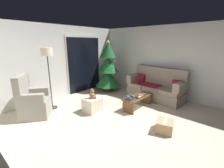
# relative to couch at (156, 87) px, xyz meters

# --- Properties ---
(ground_plane) EXTENTS (7.00, 7.00, 0.00)m
(ground_plane) POSITION_rel_couch_xyz_m (-2.32, -0.37, -0.40)
(ground_plane) COLOR beige
(wall_back) EXTENTS (5.72, 0.12, 2.50)m
(wall_back) POSITION_rel_couch_xyz_m (-2.32, 2.69, 0.85)
(wall_back) COLOR silver
(wall_back) RESTS_ON ground
(wall_right) EXTENTS (0.12, 6.00, 2.50)m
(wall_right) POSITION_rel_couch_xyz_m (0.54, -0.37, 0.85)
(wall_right) COLOR silver
(wall_right) RESTS_ON ground
(patio_door_frame) EXTENTS (1.60, 0.02, 2.20)m
(patio_door_frame) POSITION_rel_couch_xyz_m (-1.02, 2.62, 0.70)
(patio_door_frame) COLOR silver
(patio_door_frame) RESTS_ON ground
(patio_door_glass) EXTENTS (1.50, 0.02, 2.10)m
(patio_door_glass) POSITION_rel_couch_xyz_m (-1.02, 2.60, 0.65)
(patio_door_glass) COLOR black
(patio_door_glass) RESTS_ON ground
(couch) EXTENTS (0.91, 1.99, 1.08)m
(couch) POSITION_rel_couch_xyz_m (0.00, 0.00, 0.00)
(couch) COLOR gray
(couch) RESTS_ON ground
(coffee_table) EXTENTS (1.10, 0.40, 0.37)m
(coffee_table) POSITION_rel_couch_xyz_m (-1.11, 0.02, -0.15)
(coffee_table) COLOR brown
(coffee_table) RESTS_ON ground
(remote_white) EXTENTS (0.16, 0.06, 0.02)m
(remote_white) POSITION_rel_couch_xyz_m (-1.14, -0.06, -0.02)
(remote_white) COLOR silver
(remote_white) RESTS_ON coffee_table
(remote_graphite) EXTENTS (0.16, 0.06, 0.02)m
(remote_graphite) POSITION_rel_couch_xyz_m (-0.83, -0.06, -0.02)
(remote_graphite) COLOR #333338
(remote_graphite) RESTS_ON coffee_table
(remote_silver) EXTENTS (0.08, 0.16, 0.02)m
(remote_silver) POSITION_rel_couch_xyz_m (-0.97, 0.01, -0.02)
(remote_silver) COLOR #ADADB2
(remote_silver) RESTS_ON coffee_table
(remote_black) EXTENTS (0.11, 0.16, 0.02)m
(remote_black) POSITION_rel_couch_xyz_m (-1.25, -0.01, -0.02)
(remote_black) COLOR black
(remote_black) RESTS_ON coffee_table
(book_stack) EXTENTS (0.27, 0.21, 0.09)m
(book_stack) POSITION_rel_couch_xyz_m (-1.45, 0.04, 0.01)
(book_stack) COLOR #337042
(book_stack) RESTS_ON coffee_table
(cell_phone) EXTENTS (0.13, 0.16, 0.01)m
(cell_phone) POSITION_rel_couch_xyz_m (-1.46, 0.02, 0.06)
(cell_phone) COLOR black
(cell_phone) RESTS_ON book_stack
(christmas_tree) EXTENTS (1.02, 1.02, 2.03)m
(christmas_tree) POSITION_rel_couch_xyz_m (-0.45, 1.86, 0.50)
(christmas_tree) COLOR #4C1E19
(christmas_tree) RESTS_ON ground
(armchair) EXTENTS (0.96, 0.96, 1.13)m
(armchair) POSITION_rel_couch_xyz_m (-3.43, 1.76, 0.00)
(armchair) COLOR gray
(armchair) RESTS_ON ground
(floor_lamp) EXTENTS (0.32, 0.32, 1.78)m
(floor_lamp) POSITION_rel_couch_xyz_m (-2.84, 1.92, 1.11)
(floor_lamp) COLOR #2D2D30
(floor_lamp) RESTS_ON ground
(ottoman) EXTENTS (0.44, 0.44, 0.40)m
(ottoman) POSITION_rel_couch_xyz_m (-2.19, 0.84, -0.20)
(ottoman) COLOR beige
(ottoman) RESTS_ON ground
(teddy_bear_chestnut) EXTENTS (0.22, 0.21, 0.29)m
(teddy_bear_chestnut) POSITION_rel_couch_xyz_m (-2.19, 0.83, 0.12)
(teddy_bear_chestnut) COLOR brown
(teddy_bear_chestnut) RESTS_ON ottoman
(cardboard_box_taped_mid_floor) EXTENTS (0.50, 0.45, 0.26)m
(cardboard_box_taped_mid_floor) POSITION_rel_couch_xyz_m (-1.80, -1.14, -0.27)
(cardboard_box_taped_mid_floor) COLOR tan
(cardboard_box_taped_mid_floor) RESTS_ON ground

